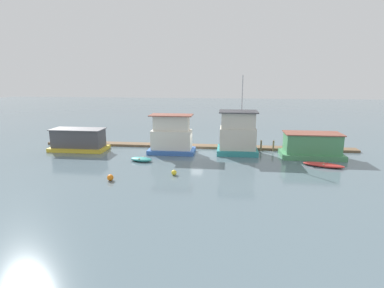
{
  "coord_description": "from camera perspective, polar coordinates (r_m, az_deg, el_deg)",
  "views": [
    {
      "loc": [
        4.15,
        -36.61,
        9.47
      ],
      "look_at": [
        0.0,
        -1.0,
        1.4
      ],
      "focal_mm": 28.0,
      "sensor_mm": 36.0,
      "label": 1
    }
  ],
  "objects": [
    {
      "name": "buoy_orange",
      "position": [
        29.04,
        -15.3,
        -6.19
      ],
      "size": [
        0.6,
        0.6,
        0.6
      ],
      "primitive_type": "sphere",
      "color": "orange",
      "rests_on": "ground_plane"
    },
    {
      "name": "dock_walkway",
      "position": [
        41.19,
        0.69,
        -0.39
      ],
      "size": [
        42.4,
        1.66,
        0.3
      ],
      "primitive_type": "cube",
      "color": "brown",
      "rests_on": "ground_plane"
    },
    {
      "name": "dinghy_red",
      "position": [
        35.29,
        23.75,
        -3.64
      ],
      "size": [
        4.37,
        2.53,
        0.41
      ],
      "color": "red",
      "rests_on": "ground_plane"
    },
    {
      "name": "dinghy_teal",
      "position": [
        34.85,
        -9.65,
        -2.88
      ],
      "size": [
        2.84,
        1.83,
        0.45
      ],
      "color": "teal",
      "rests_on": "ground_plane"
    },
    {
      "name": "mooring_post_far_left",
      "position": [
        40.27,
        15.24,
        -0.34
      ],
      "size": [
        0.22,
        0.22,
        1.41
      ],
      "primitive_type": "cylinder",
      "color": "#846B4C",
      "rests_on": "ground_plane"
    },
    {
      "name": "mooring_post_near_right",
      "position": [
        40.06,
        13.02,
        -0.29
      ],
      "size": [
        0.23,
        0.23,
        1.4
      ],
      "primitive_type": "cylinder",
      "color": "#846B4C",
      "rests_on": "ground_plane"
    },
    {
      "name": "buoy_yellow",
      "position": [
        29.61,
        -3.45,
        -5.46
      ],
      "size": [
        0.52,
        0.52,
        0.52
      ],
      "primitive_type": "sphere",
      "color": "yellow",
      "rests_on": "ground_plane"
    },
    {
      "name": "houseboat_green",
      "position": [
        38.51,
        21.83,
        -0.35
      ],
      "size": [
        7.15,
        3.77,
        2.98
      ],
      "color": "#4C9360",
      "rests_on": "ground_plane"
    },
    {
      "name": "ground_plane",
      "position": [
        38.04,
        0.17,
        -1.73
      ],
      "size": [
        200.0,
        200.0,
        0.0
      ],
      "primitive_type": "plane",
      "color": "slate"
    },
    {
      "name": "houseboat_blue",
      "position": [
        37.79,
        -3.9,
        1.43
      ],
      "size": [
        5.81,
        3.2,
        4.89
      ],
      "color": "#3866B7",
      "rests_on": "ground_plane"
    },
    {
      "name": "houseboat_yellow",
      "position": [
        41.93,
        -20.78,
        0.7
      ],
      "size": [
        7.26,
        3.34,
        2.88
      ],
      "color": "gold",
      "rests_on": "ground_plane"
    },
    {
      "name": "houseboat_teal",
      "position": [
        37.88,
        8.69,
        1.93
      ],
      "size": [
        5.01,
        4.03,
        9.7
      ],
      "color": "teal",
      "rests_on": "ground_plane"
    }
  ]
}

